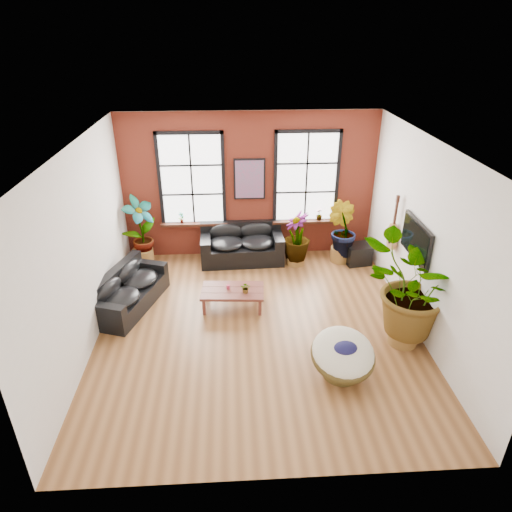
{
  "coord_description": "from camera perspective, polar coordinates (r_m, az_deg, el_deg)",
  "views": [
    {
      "loc": [
        -0.46,
        -7.13,
        5.23
      ],
      "look_at": [
        0.0,
        0.6,
        1.25
      ],
      "focal_mm": 32.0,
      "sensor_mm": 36.0,
      "label": 1
    }
  ],
  "objects": [
    {
      "name": "poster",
      "position": [
        10.83,
        -0.82,
        9.58
      ],
      "size": [
        0.74,
        0.06,
        0.98
      ],
      "color": "black",
      "rests_on": "room"
    },
    {
      "name": "papasan_chair",
      "position": [
        7.72,
        10.81,
        -12.06
      ],
      "size": [
        1.15,
        1.17,
        0.79
      ],
      "rotation": [
        0.0,
        0.0,
        0.1
      ],
      "color": "brown",
      "rests_on": "ground"
    },
    {
      "name": "floor_plant_back_left",
      "position": [
        11.03,
        -14.19,
        3.39
      ],
      "size": [
        0.96,
        0.98,
        1.56
      ],
      "primitive_type": "imported",
      "rotation": [
        0.0,
        0.0,
        0.84
      ],
      "color": "#385115",
      "rests_on": "ground"
    },
    {
      "name": "floor_plant_mid",
      "position": [
        10.8,
        5.11,
        2.47
      ],
      "size": [
        0.77,
        0.77,
        1.18
      ],
      "primitive_type": "imported",
      "rotation": [
        0.0,
        0.0,
        4.9
      ],
      "color": "#385115",
      "rests_on": "ground"
    },
    {
      "name": "pot_back_right",
      "position": [
        11.34,
        10.5,
        0.26
      ],
      "size": [
        0.65,
        0.65,
        0.36
      ],
      "rotation": [
        0.0,
        0.0,
        -0.41
      ],
      "color": "olive",
      "rests_on": "ground"
    },
    {
      "name": "media_box",
      "position": [
        11.27,
        12.58,
        0.24
      ],
      "size": [
        0.64,
        0.57,
        0.48
      ],
      "rotation": [
        0.0,
        0.0,
        0.17
      ],
      "color": "black",
      "rests_on": "ground"
    },
    {
      "name": "room",
      "position": [
        8.08,
        0.19,
        1.66
      ],
      "size": [
        6.04,
        6.54,
        3.54
      ],
      "color": "brown",
      "rests_on": "ground"
    },
    {
      "name": "sill_plant_left",
      "position": [
        11.15,
        -9.31,
        4.73
      ],
      "size": [
        0.17,
        0.17,
        0.27
      ],
      "primitive_type": "imported",
      "rotation": [
        0.0,
        0.0,
        0.79
      ],
      "color": "#385115",
      "rests_on": "room"
    },
    {
      "name": "sofa_left",
      "position": [
        9.67,
        -15.82,
        -4.24
      ],
      "size": [
        1.41,
        2.13,
        0.78
      ],
      "rotation": [
        0.0,
        0.0,
        1.24
      ],
      "color": "black",
      "rests_on": "ground"
    },
    {
      "name": "pot_back_left",
      "position": [
        11.34,
        -13.92,
        -0.06
      ],
      "size": [
        0.58,
        0.58,
        0.37
      ],
      "rotation": [
        0.0,
        0.0,
        -0.14
      ],
      "color": "olive",
      "rests_on": "ground"
    },
    {
      "name": "pot_mid",
      "position": [
        11.06,
        4.94,
        -0.17
      ],
      "size": [
        0.52,
        0.52,
        0.33
      ],
      "rotation": [
        0.0,
        0.0,
        0.16
      ],
      "color": "olive",
      "rests_on": "ground"
    },
    {
      "name": "floor_plant_back_right",
      "position": [
        11.08,
        10.63,
        3.24
      ],
      "size": [
        0.91,
        0.94,
        1.33
      ],
      "primitive_type": "imported",
      "rotation": [
        0.0,
        0.0,
        2.22
      ],
      "color": "#385115",
      "rests_on": "ground"
    },
    {
      "name": "pot_right_wall",
      "position": [
        8.81,
        17.93,
        -9.23
      ],
      "size": [
        0.53,
        0.53,
        0.39
      ],
      "rotation": [
        0.0,
        0.0,
        0.01
      ],
      "color": "olive",
      "rests_on": "ground"
    },
    {
      "name": "coffee_table",
      "position": [
        9.28,
        -2.95,
        -4.49
      ],
      "size": [
        1.3,
        0.8,
        0.49
      ],
      "rotation": [
        0.0,
        0.0,
        -0.07
      ],
      "color": "#58271F",
      "rests_on": "ground"
    },
    {
      "name": "sill_plant_right",
      "position": [
        11.29,
        7.91,
        5.14
      ],
      "size": [
        0.19,
        0.19,
        0.27
      ],
      "primitive_type": "imported",
      "rotation": [
        0.0,
        0.0,
        3.49
      ],
      "color": "#385115",
      "rests_on": "room"
    },
    {
      "name": "tv_wall_unit",
      "position": [
        9.21,
        18.56,
        2.1
      ],
      "size": [
        0.13,
        1.86,
        1.2
      ],
      "color": "black",
      "rests_on": "room"
    },
    {
      "name": "table_plant",
      "position": [
        9.1,
        -1.28,
        -4.0
      ],
      "size": [
        0.23,
        0.21,
        0.23
      ],
      "primitive_type": "imported",
      "rotation": [
        0.0,
        0.0,
        -0.18
      ],
      "color": "#385115",
      "rests_on": "coffee_table"
    },
    {
      "name": "sofa_back",
      "position": [
        11.11,
        -1.81,
        1.48
      ],
      "size": [
        2.0,
        1.03,
        0.91
      ],
      "rotation": [
        0.0,
        0.0,
        0.04
      ],
      "color": "black",
      "rests_on": "ground"
    },
    {
      "name": "floor_plant_right_wall",
      "position": [
        8.35,
        18.98,
        -4.09
      ],
      "size": [
        2.2,
        2.12,
        1.88
      ],
      "primitive_type": "imported",
      "rotation": [
        0.0,
        0.0,
        3.67
      ],
      "color": "#385115",
      "rests_on": "ground"
    }
  ]
}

